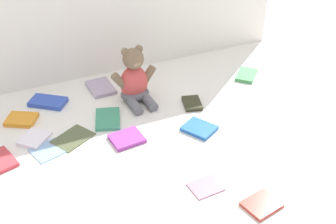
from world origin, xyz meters
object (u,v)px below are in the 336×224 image
Objects in this scene: book_case_1 at (108,119)px; book_case_12 at (206,186)px; book_case_2 at (199,128)px; book_case_5 at (246,75)px; book_case_3 at (127,139)px; book_case_9 at (73,138)px; book_case_0 at (48,150)px; book_case_11 at (48,102)px; book_case_6 at (262,204)px; book_case_4 at (34,139)px; book_case_13 at (101,88)px; book_case_10 at (192,103)px; teddy_bear at (135,81)px; book_case_7 at (21,119)px.

book_case_1 is 1.45× the size of book_case_12.
book_case_2 is at bearing 163.01° from book_case_1.
book_case_12 is (-0.50, -0.54, -0.00)m from book_case_5.
book_case_3 reaches higher than book_case_9.
book_case_0 is 0.94× the size of book_case_3.
book_case_5 is (0.66, 0.07, 0.00)m from book_case_1.
book_case_3 is 0.67m from book_case_5.
book_case_1 is 0.99× the size of book_case_11.
book_case_5 reaches higher than book_case_0.
book_case_2 reaches higher than book_case_12.
book_case_6 is 0.69m from book_case_9.
book_case_4 is at bearing 40.24° from book_case_12.
book_case_1 is 1.25× the size of book_case_3.
book_case_11 is 0.23m from book_case_13.
book_case_1 is at bearing -133.37° from book_case_4.
book_case_6 is 0.73× the size of book_case_11.
book_case_13 reaches higher than book_case_4.
book_case_13 is (-0.29, 0.27, -0.00)m from book_case_10.
teddy_bear is 0.28m from book_case_3.
book_case_7 is (-0.44, 0.03, -0.08)m from teddy_bear.
book_case_2 reaches higher than book_case_6.
book_case_12 is (0.01, -0.56, -0.08)m from teddy_bear.
book_case_7 is at bearing -36.71° from book_case_4.
book_case_6 is 0.75× the size of book_case_9.
book_case_1 is 1.24× the size of book_case_2.
book_case_2 is 1.03× the size of book_case_7.
book_case_3 is at bearing 139.24° from book_case_2.
book_case_5 is 0.88× the size of book_case_13.
book_case_7 is 0.77× the size of book_case_13.
book_case_10 is at bearing 62.92° from book_case_9.
book_case_7 is at bearing 26.09° from book_case_6.
book_case_0 is at bearing 20.76° from book_case_10.
book_case_6 is at bearing -113.91° from book_case_11.
book_case_4 is at bearing -176.11° from book_case_0.
teddy_bear is 2.33× the size of book_case_10.
book_case_4 is 0.70× the size of book_case_11.
book_case_10 is 0.71× the size of book_case_13.
book_case_4 is 0.80× the size of book_case_5.
book_case_3 is at bearing -113.04° from book_case_11.
book_case_11 is 0.76m from book_case_12.
book_case_5 is at bearing -4.06° from teddy_bear.
book_case_5 is 1.14× the size of book_case_7.
teddy_bear reaches higher than book_case_11.
book_case_3 is 1.13× the size of book_case_10.
book_case_7 is (-0.29, 0.13, 0.00)m from book_case_1.
book_case_10 is at bearing 42.19° from book_case_2.
book_case_3 is at bearing 34.47° from book_case_10.
book_case_11 reaches higher than book_case_6.
book_case_2 is 0.90× the size of book_case_5.
book_case_10 is (0.48, 0.02, 0.00)m from book_case_9.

